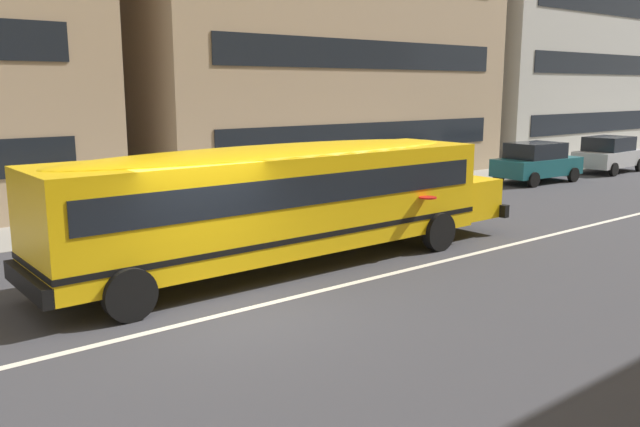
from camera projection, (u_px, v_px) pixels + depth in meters
The scene contains 6 objects.
ground_plane at pixel (230, 313), 11.41m from camera, with size 400.00×400.00×0.00m, color #38383D.
sidewalk_far at pixel (70, 230), 17.95m from camera, with size 120.00×3.00×0.01m, color gray.
lane_centreline at pixel (230, 313), 11.41m from camera, with size 110.00×0.16×0.01m, color silver.
school_bus at pixel (287, 195), 14.13m from camera, with size 11.92×2.82×2.66m.
parked_car_silver_near_corner at pixel (609, 154), 30.17m from camera, with size 3.97×2.03×1.64m.
parked_car_teal_beside_sign at pixel (536, 162), 26.92m from camera, with size 3.99×2.06×1.64m.
Camera 1 is at (-5.52, -9.50, 3.86)m, focal length 36.82 mm.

